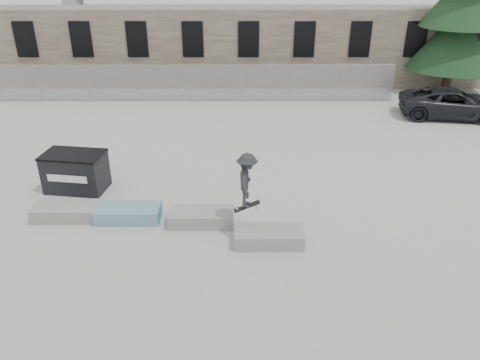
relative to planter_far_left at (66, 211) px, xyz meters
name	(u,v)px	position (x,y,z in m)	size (l,w,h in m)	color
ground	(155,221)	(2.82, -0.19, -0.24)	(120.00, 120.00, 0.00)	#B6B6B0
stone_wall	(195,47)	(2.82, 16.05, 2.01)	(36.00, 2.58, 4.50)	brown
chainlink_fence	(190,83)	(2.82, 12.31, 0.79)	(22.06, 0.06, 2.02)	gray
planter_far_left	(66,211)	(0.00, 0.00, 0.00)	(2.00, 0.90, 0.44)	gray
planter_center_left	(128,213)	(2.00, -0.11, 0.00)	(2.00, 0.90, 0.44)	teal
planter_center_right	(201,217)	(4.31, -0.34, 0.00)	(2.00, 0.90, 0.44)	gray
planter_offset	(269,236)	(6.34, -1.44, 0.00)	(2.00, 0.90, 0.44)	gray
dumpster	(76,171)	(-0.23, 1.95, 0.45)	(2.23, 1.55, 1.36)	black
spruce_tree	(462,6)	(17.59, 14.19, 4.51)	(4.98, 4.98, 11.50)	#38281E
suv	(453,103)	(16.12, 9.69, 0.47)	(2.36, 5.12, 1.42)	black
skateboarder	(247,181)	(5.71, -0.92, 1.54)	(0.78, 1.09, 1.82)	#28282B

